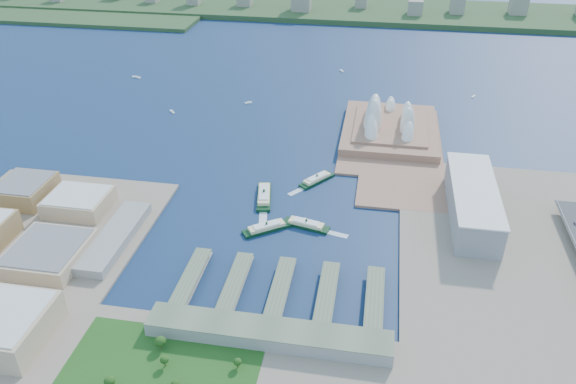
% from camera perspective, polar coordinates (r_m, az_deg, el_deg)
% --- Properties ---
extents(ground, '(3000.00, 3000.00, 0.00)m').
position_cam_1_polar(ground, '(575.94, -0.76, -5.18)').
color(ground, '#0D1940').
rests_on(ground, ground).
extents(east_land, '(240.00, 500.00, 3.00)m').
position_cam_1_polar(east_land, '(551.09, 23.97, -10.19)').
color(east_land, gray).
rests_on(east_land, ground).
extents(peninsula, '(135.00, 220.00, 3.00)m').
position_cam_1_polar(peninsula, '(792.49, 10.41, 5.26)').
color(peninsula, '#936750').
rests_on(peninsula, ground).
extents(far_shore, '(2200.00, 260.00, 12.00)m').
position_cam_1_polar(far_shore, '(1476.69, 6.51, 17.90)').
color(far_shore, '#2D4926').
rests_on(far_shore, ground).
extents(opera_house, '(134.00, 180.00, 58.00)m').
position_cam_1_polar(opera_house, '(798.20, 10.46, 7.86)').
color(opera_house, white).
rests_on(opera_house, peninsula).
extents(toaster_building, '(45.00, 155.00, 35.00)m').
position_cam_1_polar(toaster_building, '(633.76, 18.22, -0.98)').
color(toaster_building, gray).
rests_on(toaster_building, east_land).
extents(west_buildings, '(200.00, 280.00, 27.00)m').
position_cam_1_polar(west_buildings, '(606.32, -26.11, -4.88)').
color(west_buildings, olive).
rests_on(west_buildings, west_land).
extents(ferry_wharves, '(184.00, 90.00, 9.30)m').
position_cam_1_polar(ferry_wharves, '(513.46, -0.75, -9.82)').
color(ferry_wharves, '#58644C').
rests_on(ferry_wharves, ground).
extents(terminal_building, '(200.00, 28.00, 12.00)m').
position_cam_1_polar(terminal_building, '(467.48, -2.01, -14.19)').
color(terminal_building, gray).
rests_on(terminal_building, south_land).
extents(park, '(150.00, 110.00, 16.00)m').
position_cam_1_polar(park, '(448.72, -13.39, -17.42)').
color(park, '#194714').
rests_on(park, south_land).
extents(ferry_a, '(25.83, 62.05, 11.40)m').
position_cam_1_polar(ferry_a, '(645.30, -2.45, -0.19)').
color(ferry_a, black).
rests_on(ferry_a, ground).
extents(ferry_b, '(40.30, 47.54, 9.45)m').
position_cam_1_polar(ferry_b, '(679.32, 2.96, 1.43)').
color(ferry_b, black).
rests_on(ferry_b, ground).
extents(ferry_c, '(50.17, 40.73, 9.83)m').
position_cam_1_polar(ferry_c, '(591.95, -2.19, -3.49)').
color(ferry_c, black).
rests_on(ferry_c, ground).
extents(ferry_d, '(51.95, 24.17, 9.52)m').
position_cam_1_polar(ferry_d, '(596.97, 1.87, -3.17)').
color(ferry_d, black).
rests_on(ferry_d, ground).
extents(boat_a, '(11.61, 12.17, 2.60)m').
position_cam_1_polar(boat_a, '(888.12, -11.69, 8.02)').
color(boat_a, white).
rests_on(boat_a, ground).
extents(boat_b, '(11.27, 9.88, 3.02)m').
position_cam_1_polar(boat_b, '(904.61, -4.06, 9.05)').
color(boat_b, white).
rests_on(boat_b, ground).
extents(boat_c, '(7.77, 11.64, 2.54)m').
position_cam_1_polar(boat_c, '(976.31, 18.33, 9.22)').
color(boat_c, white).
rests_on(boat_c, ground).
extents(boat_d, '(18.36, 8.97, 3.04)m').
position_cam_1_polar(boat_d, '(1048.55, -15.15, 11.22)').
color(boat_d, white).
rests_on(boat_d, ground).
extents(boat_e, '(9.24, 12.00, 2.88)m').
position_cam_1_polar(boat_e, '(1050.35, 5.47, 12.18)').
color(boat_e, white).
rests_on(boat_e, ground).
extents(car_c, '(1.92, 4.72, 1.37)m').
position_cam_1_polar(car_c, '(647.54, 27.12, -2.88)').
color(car_c, slate).
rests_on(car_c, expressway).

